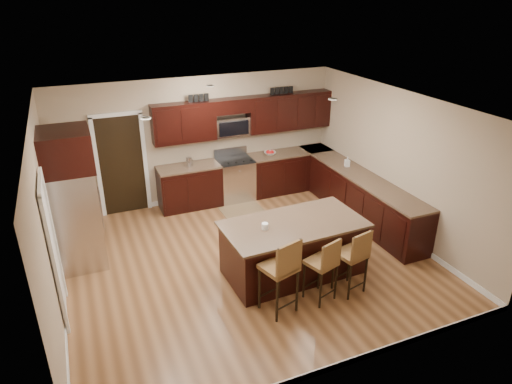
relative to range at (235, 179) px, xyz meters
name	(u,v)px	position (x,y,z in m)	size (l,w,h in m)	color
floor	(248,259)	(-0.68, -2.45, -0.47)	(6.00, 6.00, 0.00)	brown
ceiling	(246,107)	(-0.68, -2.45, 2.23)	(6.00, 6.00, 0.00)	silver
wall_back	(199,140)	(-0.68, 0.30, 0.88)	(6.00, 6.00, 0.00)	tan
wall_left	(47,223)	(-3.68, -2.45, 0.88)	(5.50, 5.50, 0.00)	tan
wall_right	(397,163)	(2.32, -2.45, 0.88)	(5.50, 5.50, 0.00)	tan
base_cabinets	(306,187)	(1.22, -1.01, -0.01)	(4.02, 3.96, 0.92)	black
upper_cabinets	(248,115)	(0.36, 0.13, 1.37)	(4.00, 0.33, 0.80)	black
range	(235,179)	(0.00, 0.00, 0.00)	(0.76, 0.64, 1.11)	silver
microwave	(231,126)	(0.00, 0.15, 1.15)	(0.76, 0.31, 0.40)	silver
doorway	(122,165)	(-2.33, 0.28, 0.56)	(0.85, 0.03, 2.06)	black
pantry_door	(53,253)	(-3.66, -2.75, 0.55)	(0.03, 0.80, 2.04)	white
letter_decor	(241,94)	(0.22, 0.13, 1.82)	(2.20, 0.03, 0.15)	black
island	(293,250)	(-0.14, -3.08, -0.04)	(2.30, 1.26, 0.92)	black
stool_left	(282,268)	(-0.75, -3.93, 0.28)	(0.56, 0.56, 1.21)	brown
stool_mid	(324,263)	(-0.06, -3.92, 0.18)	(0.49, 0.49, 1.05)	brown
stool_right	(354,255)	(0.46, -3.93, 0.21)	(0.49, 0.49, 1.09)	brown
refrigerator	(74,198)	(-3.30, -1.42, 0.74)	(0.79, 0.92, 2.35)	silver
floor_mat	(241,210)	(-0.09, -0.60, -0.47)	(0.87, 0.58, 0.01)	olive
fruit_bowl	(270,153)	(0.84, 0.00, 0.48)	(0.26, 0.26, 0.06)	silver
soap_bottle	(347,162)	(2.02, -1.29, 0.55)	(0.10, 0.10, 0.21)	#B2B2B2
canister_tall	(189,162)	(-1.01, 0.00, 0.54)	(0.12, 0.12, 0.19)	silver
canister_short	(190,163)	(-0.98, 0.00, 0.52)	(0.11, 0.11, 0.14)	silver
island_jar	(265,226)	(-0.64, -3.08, 0.50)	(0.10, 0.10, 0.10)	white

